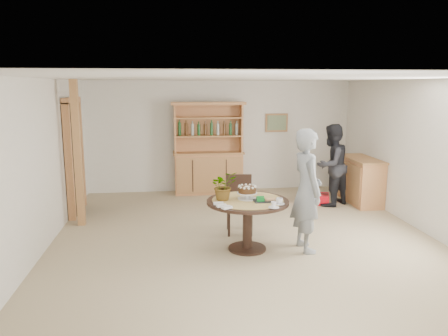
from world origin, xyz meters
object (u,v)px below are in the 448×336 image
Objects in this scene: hutch at (208,163)px; adult_person at (331,165)px; red_suitcase at (314,198)px; dining_chair at (239,200)px; dining_table at (248,210)px; sideboard at (361,180)px; teen_boy at (307,190)px.

adult_person is at bearing -29.67° from hutch.
hutch is 2.45m from red_suitcase.
hutch is 2.73m from dining_chair.
dining_chair reaches higher than dining_table.
sideboard is at bearing -22.21° from hutch.
hutch is at bearing 11.71° from teen_boy.
sideboard is 0.76× the size of adult_person.
sideboard is 1.33× the size of dining_chair.
red_suitcase is at bearing -67.92° from adult_person.
teen_boy is 2.59× the size of red_suitcase.
sideboard is 3.11m from teen_boy.
teen_boy is (-1.93, -2.40, 0.43)m from sideboard.
red_suitcase is at bearing 52.64° from dining_table.
adult_person is 0.79m from red_suitcase.
dining_table is at bearing 12.59° from adult_person.
hutch reaches higher than dining_chair.
adult_person is at bearing 46.53° from dining_table.
dining_table is 0.83m from dining_chair.
hutch reaches higher than sideboard.
hutch reaches higher than teen_boy.
red_suitcase is (2.08, -1.16, -0.59)m from hutch.
sideboard is 1.05× the size of dining_table.
red_suitcase is at bearing -26.62° from teen_boy.
teen_boy is at bearing -72.99° from hutch.
sideboard is 3.61m from dining_table.
adult_person is (1.24, 2.30, -0.08)m from teen_boy.
teen_boy is at bearing 27.81° from adult_person.
sideboard reaches higher than red_suitcase.
dining_chair is 0.57× the size of adult_person.
adult_person is (2.35, -1.34, 0.13)m from hutch.
hutch is at bearing 94.26° from dining_table.
dining_chair is (0.27, -2.71, -0.15)m from hutch.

